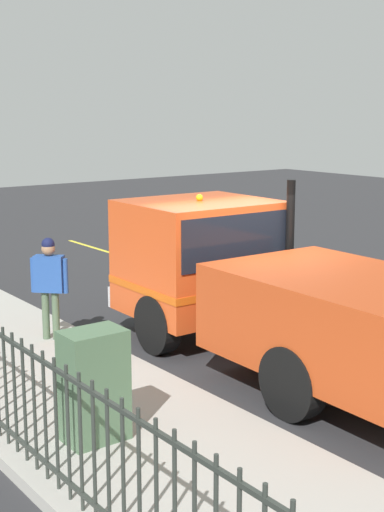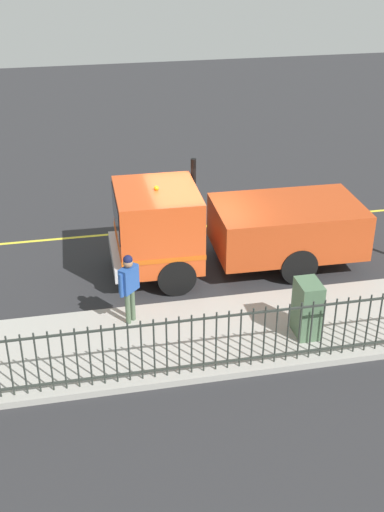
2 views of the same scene
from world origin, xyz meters
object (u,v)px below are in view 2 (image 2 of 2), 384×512
at_px(worker_standing, 129,282).
at_px(traffic_cone, 126,234).
at_px(utility_cabinet, 307,309).
at_px(work_truck, 217,225).

xyz_separation_m(worker_standing, traffic_cone, (-4.17, 0.36, -0.85)).
relative_size(utility_cabinet, traffic_cone, 1.97).
xyz_separation_m(work_truck, worker_standing, (2.26, -2.54, -0.10)).
relative_size(worker_standing, traffic_cone, 2.58).
xyz_separation_m(work_truck, traffic_cone, (-1.91, -2.18, -0.96)).
bearing_deg(traffic_cone, worker_standing, -4.98).
bearing_deg(work_truck, utility_cabinet, -160.52).
height_order(utility_cabinet, traffic_cone, utility_cabinet).
bearing_deg(worker_standing, traffic_cone, 39.73).
distance_m(worker_standing, traffic_cone, 4.27).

